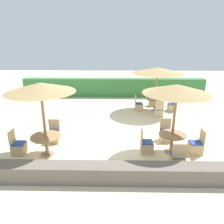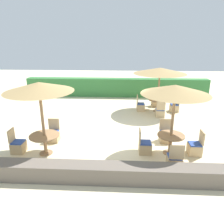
% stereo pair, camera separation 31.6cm
% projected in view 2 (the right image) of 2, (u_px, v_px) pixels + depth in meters
% --- Properties ---
extents(ground_plane, '(40.00, 40.00, 0.00)m').
position_uv_depth(ground_plane, '(111.00, 136.00, 9.58)').
color(ground_plane, beige).
extents(hedge_row, '(13.00, 0.70, 1.31)m').
position_uv_depth(hedge_row, '(117.00, 87.00, 15.87)').
color(hedge_row, '#387A3D').
rests_on(hedge_row, ground_plane).
extents(stone_border, '(10.00, 0.56, 0.54)m').
position_uv_depth(stone_border, '(105.00, 173.00, 6.48)').
color(stone_border, '#6B6056').
rests_on(stone_border, ground_plane).
extents(parasol_front_left, '(2.35, 2.35, 2.68)m').
position_uv_depth(parasol_front_left, '(39.00, 87.00, 7.32)').
color(parasol_front_left, '#93704C').
rests_on(parasol_front_left, ground_plane).
extents(round_table_front_left, '(1.07, 1.07, 0.74)m').
position_uv_depth(round_table_front_left, '(45.00, 139.00, 7.94)').
color(round_table_front_left, '#93704C').
rests_on(round_table_front_left, ground_plane).
extents(patio_chair_front_left_north, '(0.46, 0.46, 0.93)m').
position_uv_depth(patio_chair_front_left_north, '(53.00, 135.00, 9.01)').
color(patio_chair_front_left_north, tan).
rests_on(patio_chair_front_left_north, ground_plane).
extents(patio_chair_front_left_west, '(0.46, 0.46, 0.93)m').
position_uv_depth(patio_chair_front_left_west, '(18.00, 146.00, 8.13)').
color(patio_chair_front_left_west, tan).
rests_on(patio_chair_front_left_west, ground_plane).
extents(parasol_back_right, '(2.93, 2.93, 2.52)m').
position_uv_depth(parasol_back_right, '(160.00, 71.00, 12.04)').
color(parasol_back_right, '#93704C').
rests_on(parasol_back_right, ground_plane).
extents(round_table_back_right, '(1.09, 1.09, 0.72)m').
position_uv_depth(round_table_back_right, '(158.00, 102.00, 12.61)').
color(round_table_back_right, '#93704C').
rests_on(round_table_back_right, ground_plane).
extents(patio_chair_back_right_east, '(0.46, 0.46, 0.93)m').
position_uv_depth(patio_chair_back_right_east, '(175.00, 107.00, 12.66)').
color(patio_chair_back_right_east, tan).
rests_on(patio_chair_back_right_east, ground_plane).
extents(patio_chair_back_right_south, '(0.46, 0.46, 0.93)m').
position_uv_depth(patio_chair_back_right_south, '(160.00, 112.00, 11.77)').
color(patio_chair_back_right_south, tan).
rests_on(patio_chair_back_right_south, ground_plane).
extents(patio_chair_back_right_west, '(0.46, 0.46, 0.93)m').
position_uv_depth(patio_chair_back_right_west, '(140.00, 106.00, 12.80)').
color(patio_chair_back_right_west, tan).
rests_on(patio_chair_back_right_west, ground_plane).
extents(patio_chair_back_right_north, '(0.46, 0.46, 0.93)m').
position_uv_depth(patio_chair_back_right_north, '(155.00, 102.00, 13.61)').
color(patio_chair_back_right_north, tan).
rests_on(patio_chair_back_right_north, ground_plane).
extents(parasol_front_right, '(2.35, 2.35, 2.59)m').
position_uv_depth(parasol_front_right, '(175.00, 90.00, 7.36)').
color(parasol_front_right, '#93704C').
rests_on(parasol_front_right, ground_plane).
extents(round_table_front_right, '(0.98, 0.98, 0.74)m').
position_uv_depth(round_table_front_right, '(171.00, 139.00, 7.96)').
color(round_table_front_right, '#93704C').
rests_on(round_table_front_right, ground_plane).
extents(patio_chair_front_right_south, '(0.46, 0.46, 0.93)m').
position_uv_depth(patio_chair_front_right_south, '(174.00, 161.00, 7.12)').
color(patio_chair_front_right_south, tan).
rests_on(patio_chair_front_right_south, ground_plane).
extents(patio_chair_front_right_west, '(0.46, 0.46, 0.93)m').
position_uv_depth(patio_chair_front_right_west, '(145.00, 146.00, 8.09)').
color(patio_chair_front_right_west, tan).
rests_on(patio_chair_front_right_west, ground_plane).
extents(patio_chair_front_right_north, '(0.46, 0.46, 0.93)m').
position_uv_depth(patio_chair_front_right_north, '(165.00, 136.00, 8.97)').
color(patio_chair_front_right_north, tan).
rests_on(patio_chair_front_right_north, ground_plane).
extents(patio_chair_front_right_east, '(0.46, 0.46, 0.93)m').
position_uv_depth(patio_chair_front_right_east, '(195.00, 148.00, 7.98)').
color(patio_chair_front_right_east, tan).
rests_on(patio_chair_front_right_east, ground_plane).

